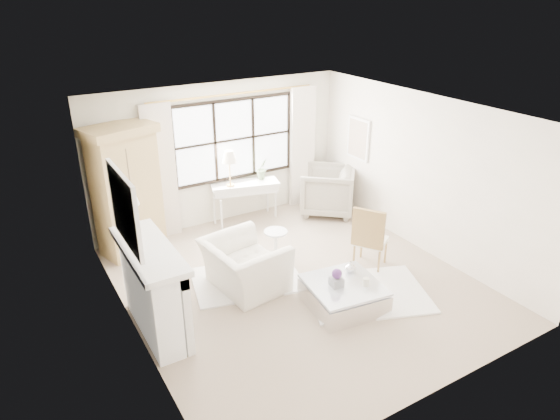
# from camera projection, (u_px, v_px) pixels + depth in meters

# --- Properties ---
(floor) EXTENTS (5.50, 5.50, 0.00)m
(floor) POSITION_uv_depth(u_px,v_px,m) (297.00, 283.00, 7.83)
(floor) COLOR tan
(floor) RESTS_ON ground
(ceiling) EXTENTS (5.50, 5.50, 0.00)m
(ceiling) POSITION_uv_depth(u_px,v_px,m) (300.00, 113.00, 6.72)
(ceiling) COLOR white
(ceiling) RESTS_ON ground
(wall_back) EXTENTS (5.00, 0.00, 5.00)m
(wall_back) POSITION_uv_depth(u_px,v_px,m) (220.00, 154.00, 9.43)
(wall_back) COLOR white
(wall_back) RESTS_ON ground
(wall_front) EXTENTS (5.00, 0.00, 5.00)m
(wall_front) POSITION_uv_depth(u_px,v_px,m) (443.00, 296.00, 5.12)
(wall_front) COLOR white
(wall_front) RESTS_ON ground
(wall_left) EXTENTS (0.00, 5.50, 5.50)m
(wall_left) POSITION_uv_depth(u_px,v_px,m) (127.00, 246.00, 6.11)
(wall_left) COLOR beige
(wall_left) RESTS_ON ground
(wall_right) EXTENTS (0.00, 5.50, 5.50)m
(wall_right) POSITION_uv_depth(u_px,v_px,m) (423.00, 174.00, 8.44)
(wall_right) COLOR white
(wall_right) RESTS_ON ground
(window_pane) EXTENTS (2.40, 0.02, 1.50)m
(window_pane) POSITION_uv_depth(u_px,v_px,m) (234.00, 139.00, 9.45)
(window_pane) COLOR white
(window_pane) RESTS_ON wall_back
(window_frame) EXTENTS (2.50, 0.04, 1.50)m
(window_frame) POSITION_uv_depth(u_px,v_px,m) (234.00, 140.00, 9.44)
(window_frame) COLOR black
(window_frame) RESTS_ON wall_back
(curtain_rod) EXTENTS (3.30, 0.04, 0.04)m
(curtain_rod) POSITION_uv_depth(u_px,v_px,m) (234.00, 94.00, 9.05)
(curtain_rod) COLOR #BE9242
(curtain_rod) RESTS_ON wall_back
(curtain_left) EXTENTS (0.55, 0.10, 2.47)m
(curtain_left) POSITION_uv_depth(u_px,v_px,m) (161.00, 173.00, 8.84)
(curtain_left) COLOR beige
(curtain_left) RESTS_ON ground
(curtain_right) EXTENTS (0.55, 0.10, 2.47)m
(curtain_right) POSITION_uv_depth(u_px,v_px,m) (302.00, 147.00, 10.24)
(curtain_right) COLOR white
(curtain_right) RESTS_ON ground
(fireplace) EXTENTS (0.58, 1.66, 1.26)m
(fireplace) POSITION_uv_depth(u_px,v_px,m) (151.00, 289.00, 6.51)
(fireplace) COLOR white
(fireplace) RESTS_ON ground
(mirror_frame) EXTENTS (0.05, 1.15, 0.95)m
(mirror_frame) POSITION_uv_depth(u_px,v_px,m) (124.00, 209.00, 5.92)
(mirror_frame) COLOR white
(mirror_frame) RESTS_ON wall_left
(mirror_glass) EXTENTS (0.02, 1.00, 0.80)m
(mirror_glass) POSITION_uv_depth(u_px,v_px,m) (127.00, 209.00, 5.94)
(mirror_glass) COLOR silver
(mirror_glass) RESTS_ON wall_left
(art_frame) EXTENTS (0.04, 0.62, 0.82)m
(art_frame) POSITION_uv_depth(u_px,v_px,m) (358.00, 139.00, 9.68)
(art_frame) COLOR white
(art_frame) RESTS_ON wall_right
(art_canvas) EXTENTS (0.01, 0.52, 0.72)m
(art_canvas) POSITION_uv_depth(u_px,v_px,m) (357.00, 139.00, 9.67)
(art_canvas) COLOR beige
(art_canvas) RESTS_ON wall_right
(mantel_lamp) EXTENTS (0.22, 0.22, 0.51)m
(mantel_lamp) POSITION_uv_depth(u_px,v_px,m) (131.00, 200.00, 6.64)
(mantel_lamp) COLOR black
(mantel_lamp) RESTS_ON fireplace
(armoire) EXTENTS (1.27, 0.99, 2.24)m
(armoire) POSITION_uv_depth(u_px,v_px,m) (126.00, 190.00, 8.34)
(armoire) COLOR tan
(armoire) RESTS_ON floor
(console_table) EXTENTS (1.37, 0.76, 0.80)m
(console_table) POSITION_uv_depth(u_px,v_px,m) (245.00, 202.00, 9.76)
(console_table) COLOR silver
(console_table) RESTS_ON floor
(console_lamp) EXTENTS (0.28, 0.28, 0.69)m
(console_lamp) POSITION_uv_depth(u_px,v_px,m) (229.00, 158.00, 9.22)
(console_lamp) COLOR #A77C3A
(console_lamp) RESTS_ON console_table
(orchid_plant) EXTENTS (0.26, 0.23, 0.42)m
(orchid_plant) POSITION_uv_depth(u_px,v_px,m) (262.00, 169.00, 9.70)
(orchid_plant) COLOR #617951
(orchid_plant) RESTS_ON console_table
(side_table) EXTENTS (0.40, 0.40, 0.51)m
(side_table) POSITION_uv_depth(u_px,v_px,m) (276.00, 240.00, 8.43)
(side_table) COLOR silver
(side_table) RESTS_ON floor
(rug_left) EXTENTS (1.90, 1.53, 0.03)m
(rug_left) POSITION_uv_depth(u_px,v_px,m) (247.00, 279.00, 7.90)
(rug_left) COLOR white
(rug_left) RESTS_ON floor
(rug_right) EXTENTS (2.13, 1.88, 0.03)m
(rug_right) POSITION_uv_depth(u_px,v_px,m) (367.00, 293.00, 7.55)
(rug_right) COLOR white
(rug_right) RESTS_ON floor
(club_armchair) EXTENTS (1.16, 1.29, 0.77)m
(club_armchair) POSITION_uv_depth(u_px,v_px,m) (245.00, 265.00, 7.57)
(club_armchair) COLOR white
(club_armchair) RESTS_ON floor
(wingback_chair) EXTENTS (1.45, 1.45, 0.95)m
(wingback_chair) POSITION_uv_depth(u_px,v_px,m) (328.00, 190.00, 10.10)
(wingback_chair) COLOR #A19988
(wingback_chair) RESTS_ON floor
(french_chair) EXTENTS (0.67, 0.67, 1.08)m
(french_chair) POSITION_uv_depth(u_px,v_px,m) (370.00, 249.00, 8.18)
(french_chair) COLOR #A67F45
(french_chair) RESTS_ON floor
(coffee_table) EXTENTS (1.12, 1.12, 0.38)m
(coffee_table) POSITION_uv_depth(u_px,v_px,m) (343.00, 295.00, 7.20)
(coffee_table) COLOR white
(coffee_table) RESTS_ON floor
(planter_box) EXTENTS (0.19, 0.19, 0.13)m
(planter_box) POSITION_uv_depth(u_px,v_px,m) (336.00, 282.00, 7.04)
(planter_box) COLOR gray
(planter_box) RESTS_ON coffee_table
(planter_flowers) EXTENTS (0.15, 0.15, 0.15)m
(planter_flowers) POSITION_uv_depth(u_px,v_px,m) (337.00, 274.00, 6.99)
(planter_flowers) COLOR #562B6D
(planter_flowers) RESTS_ON planter_box
(pillar_candle) EXTENTS (0.09, 0.09, 0.12)m
(pillar_candle) POSITION_uv_depth(u_px,v_px,m) (366.00, 282.00, 7.05)
(pillar_candle) COLOR beige
(pillar_candle) RESTS_ON coffee_table
(coffee_vase) EXTENTS (0.21, 0.21, 0.17)m
(coffee_vase) POSITION_uv_depth(u_px,v_px,m) (350.00, 267.00, 7.38)
(coffee_vase) COLOR silver
(coffee_vase) RESTS_ON coffee_table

